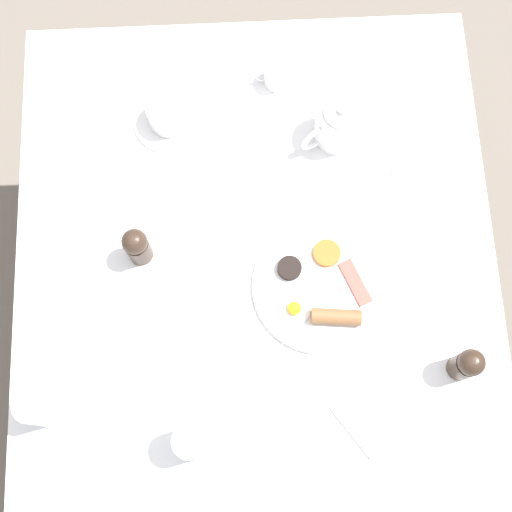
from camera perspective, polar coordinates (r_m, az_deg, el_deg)
ground_plane at (r=2.20m, az=0.00°, el=-5.27°), size 8.00×8.00×0.00m
table at (r=1.55m, az=0.00°, el=-0.84°), size 1.01×1.14×0.73m
breakfast_plate at (r=1.47m, az=5.14°, el=-2.61°), size 0.28×0.28×0.04m
teapot_near at (r=1.55m, az=6.55°, el=10.45°), size 0.17×0.11×0.12m
teacup_with_saucer_left at (r=1.59m, az=-7.04°, el=11.10°), size 0.16×0.16×0.07m
water_glass_tall at (r=1.38m, az=-5.12°, el=-14.59°), size 0.07×0.07×0.12m
water_glass_short at (r=1.43m, az=-16.94°, el=-11.52°), size 0.07×0.07×0.13m
creamer_jug at (r=1.63m, az=1.62°, el=14.23°), size 0.08×0.06×0.05m
pepper_grinder at (r=1.45m, az=-9.51°, el=0.79°), size 0.05×0.05×0.12m
salt_grinder at (r=1.44m, az=16.52°, el=-8.33°), size 0.05×0.05×0.12m
napkin_folded at (r=1.45m, az=8.68°, el=-13.00°), size 0.13×0.15×0.01m
fork_by_plate at (r=1.50m, az=-13.82°, el=-4.65°), size 0.11×0.16×0.00m
knife_by_plate at (r=1.59m, az=-13.52°, el=5.73°), size 0.02×0.20×0.00m
spoon_for_tea at (r=1.60m, az=13.54°, el=7.07°), size 0.16×0.05×0.00m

